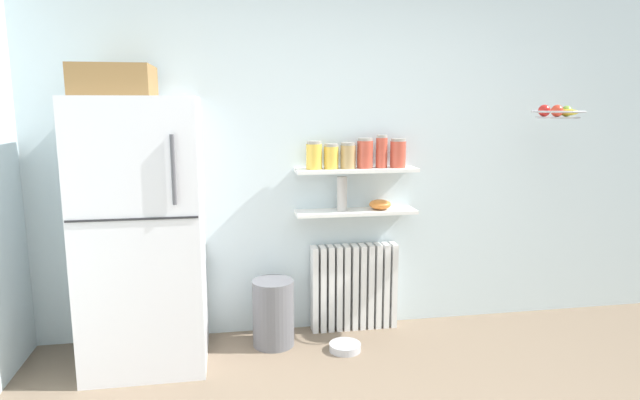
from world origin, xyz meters
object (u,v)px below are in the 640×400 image
(pet_food_bowl, at_px, (345,347))
(storage_jar_1, at_px, (331,157))
(storage_jar_0, at_px, (314,155))
(hanging_fruit_basket, at_px, (558,112))
(storage_jar_4, at_px, (382,152))
(storage_jar_5, at_px, (398,153))
(refrigerator, at_px, (142,227))
(trash_bin, at_px, (273,313))
(shelf_bowl, at_px, (380,204))
(radiator, at_px, (354,287))
(storage_jar_2, at_px, (348,156))
(vase, at_px, (342,194))
(storage_jar_3, at_px, (365,153))

(pet_food_bowl, bearing_deg, storage_jar_1, 96.16)
(storage_jar_0, height_order, hanging_fruit_basket, hanging_fruit_basket)
(pet_food_bowl, bearing_deg, storage_jar_0, 115.36)
(storage_jar_4, height_order, storage_jar_5, storage_jar_4)
(refrigerator, xyz_separation_m, hanging_fruit_basket, (2.78, -0.09, 0.71))
(trash_bin, distance_m, pet_food_bowl, 0.55)
(trash_bin, bearing_deg, shelf_bowl, 10.92)
(storage_jar_5, bearing_deg, shelf_bowl, 180.00)
(refrigerator, relative_size, radiator, 2.95)
(refrigerator, distance_m, storage_jar_5, 1.83)
(storage_jar_2, relative_size, vase, 0.75)
(vase, bearing_deg, pet_food_bowl, -97.53)
(radiator, relative_size, storage_jar_0, 3.28)
(storage_jar_4, bearing_deg, radiator, 170.73)
(storage_jar_1, relative_size, storage_jar_2, 0.96)
(pet_food_bowl, bearing_deg, radiator, 67.96)
(storage_jar_4, xyz_separation_m, trash_bin, (-0.81, -0.15, -1.10))
(shelf_bowl, bearing_deg, storage_jar_3, 180.00)
(vase, height_order, hanging_fruit_basket, hanging_fruit_basket)
(storage_jar_0, height_order, shelf_bowl, storage_jar_0)
(storage_jar_0, xyz_separation_m, pet_food_bowl, (0.16, -0.33, -1.29))
(storage_jar_5, bearing_deg, hanging_fruit_basket, -17.90)
(storage_jar_3, bearing_deg, storage_jar_4, -0.00)
(storage_jar_4, relative_size, storage_jar_5, 1.12)
(storage_jar_2, bearing_deg, storage_jar_1, 180.00)
(storage_jar_2, bearing_deg, storage_jar_5, 0.00)
(storage_jar_0, relative_size, hanging_fruit_basket, 0.56)
(storage_jar_2, xyz_separation_m, storage_jar_4, (0.25, -0.00, 0.03))
(storage_jar_5, height_order, hanging_fruit_basket, hanging_fruit_basket)
(storage_jar_0, bearing_deg, hanging_fruit_basket, -11.42)
(vase, distance_m, pet_food_bowl, 1.07)
(refrigerator, relative_size, storage_jar_0, 9.65)
(refrigerator, relative_size, vase, 7.70)
(shelf_bowl, bearing_deg, storage_jar_0, 180.00)
(radiator, xyz_separation_m, pet_food_bowl, (-0.15, -0.36, -0.30))
(hanging_fruit_basket, bearing_deg, trash_bin, 174.86)
(storage_jar_2, distance_m, vase, 0.28)
(storage_jar_1, relative_size, trash_bin, 0.38)
(storage_jar_3, bearing_deg, radiator, 153.91)
(storage_jar_0, xyz_separation_m, storage_jar_4, (0.49, -0.00, 0.02))
(refrigerator, bearing_deg, vase, 9.97)
(storage_jar_1, xyz_separation_m, vase, (0.08, 0.00, -0.27))
(storage_jar_5, relative_size, pet_food_bowl, 0.95)
(storage_jar_1, xyz_separation_m, hanging_fruit_basket, (1.51, -0.33, 0.31))
(storage_jar_4, distance_m, storage_jar_5, 0.12)
(storage_jar_4, height_order, hanging_fruit_basket, hanging_fruit_basket)
(storage_jar_2, xyz_separation_m, pet_food_bowl, (-0.09, -0.33, -1.29))
(pet_food_bowl, bearing_deg, vase, 82.47)
(storage_jar_4, bearing_deg, storage_jar_3, 180.00)
(vase, bearing_deg, storage_jar_1, 180.00)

